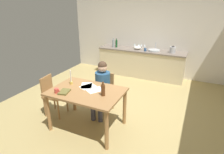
# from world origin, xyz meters

# --- Properties ---
(ground_plane) EXTENTS (5.20, 5.20, 0.04)m
(ground_plane) POSITION_xyz_m (0.00, 0.00, -0.02)
(ground_plane) COLOR tan
(wall_back) EXTENTS (5.20, 0.12, 2.60)m
(wall_back) POSITION_xyz_m (0.00, 2.60, 1.30)
(wall_back) COLOR silver
(wall_back) RESTS_ON ground
(kitchen_counter) EXTENTS (2.81, 0.64, 0.90)m
(kitchen_counter) POSITION_xyz_m (0.00, 2.24, 0.45)
(kitchen_counter) COLOR beige
(kitchen_counter) RESTS_ON ground
(dining_table) EXTENTS (1.35, 0.93, 0.80)m
(dining_table) POSITION_xyz_m (-0.11, -0.91, 0.68)
(dining_table) COLOR #9E7042
(dining_table) RESTS_ON ground
(chair_at_table) EXTENTS (0.44, 0.44, 0.87)m
(chair_at_table) POSITION_xyz_m (-0.10, -0.20, 0.49)
(chair_at_table) COLOR #9E7042
(chair_at_table) RESTS_ON ground
(person_seated) EXTENTS (0.37, 0.61, 1.19)m
(person_seated) POSITION_xyz_m (-0.08, -0.35, 0.68)
(person_seated) COLOR navy
(person_seated) RESTS_ON ground
(chair_side_empty) EXTENTS (0.44, 0.44, 0.88)m
(chair_side_empty) POSITION_xyz_m (-1.04, -0.82, 0.49)
(chair_side_empty) COLOR #9E7042
(chair_side_empty) RESTS_ON ground
(coffee_mug) EXTENTS (0.12, 0.08, 0.09)m
(coffee_mug) POSITION_xyz_m (-0.54, -1.21, 0.84)
(coffee_mug) COLOR #D84C3F
(coffee_mug) RESTS_ON dining_table
(candlestick) EXTENTS (0.06, 0.06, 0.30)m
(candlestick) POSITION_xyz_m (-0.55, -0.78, 0.88)
(candlestick) COLOR gold
(candlestick) RESTS_ON dining_table
(book_magazine) EXTENTS (0.21, 0.26, 0.03)m
(book_magazine) POSITION_xyz_m (-0.43, -1.14, 0.81)
(book_magazine) COLOR brown
(book_magazine) RESTS_ON dining_table
(paper_letter) EXTENTS (0.32, 0.36, 0.00)m
(paper_letter) POSITION_xyz_m (-0.18, -0.74, 0.80)
(paper_letter) COLOR white
(paper_letter) RESTS_ON dining_table
(paper_bill) EXTENTS (0.32, 0.36, 0.00)m
(paper_bill) POSITION_xyz_m (-0.23, -0.71, 0.80)
(paper_bill) COLOR white
(paper_bill) RESTS_ON dining_table
(paper_envelope) EXTENTS (0.34, 0.36, 0.00)m
(paper_envelope) POSITION_xyz_m (0.02, -0.82, 0.80)
(paper_envelope) COLOR white
(paper_envelope) RESTS_ON dining_table
(wine_bottle_on_table) EXTENTS (0.07, 0.07, 0.26)m
(wine_bottle_on_table) POSITION_xyz_m (0.27, -0.95, 0.91)
(wine_bottle_on_table) COLOR #593319
(wine_bottle_on_table) RESTS_ON dining_table
(sink_unit) EXTENTS (0.36, 0.36, 0.24)m
(sink_unit) POSITION_xyz_m (0.41, 2.24, 0.92)
(sink_unit) COLOR #B2B7BC
(sink_unit) RESTS_ON kitchen_counter
(bottle_oil) EXTENTS (0.08, 0.08, 0.30)m
(bottle_oil) POSITION_xyz_m (-0.97, 2.17, 1.03)
(bottle_oil) COLOR #8C999E
(bottle_oil) RESTS_ON kitchen_counter
(bottle_vinegar) EXTENTS (0.07, 0.07, 0.29)m
(bottle_vinegar) POSITION_xyz_m (-0.87, 2.21, 1.02)
(bottle_vinegar) COLOR #194C23
(bottle_vinegar) RESTS_ON kitchen_counter
(mixing_bowl) EXTENTS (0.23, 0.23, 0.10)m
(mixing_bowl) POSITION_xyz_m (-0.14, 2.23, 0.95)
(mixing_bowl) COLOR white
(mixing_bowl) RESTS_ON kitchen_counter
(stovetop_kettle) EXTENTS (0.18, 0.18, 0.22)m
(stovetop_kettle) POSITION_xyz_m (0.97, 2.24, 1.00)
(stovetop_kettle) COLOR #B7BABF
(stovetop_kettle) RESTS_ON kitchen_counter
(wine_glass_near_sink) EXTENTS (0.07, 0.07, 0.15)m
(wine_glass_near_sink) POSITION_xyz_m (0.06, 2.39, 1.01)
(wine_glass_near_sink) COLOR silver
(wine_glass_near_sink) RESTS_ON kitchen_counter
(wine_glass_by_kettle) EXTENTS (0.07, 0.07, 0.15)m
(wine_glass_by_kettle) POSITION_xyz_m (-0.05, 2.39, 1.01)
(wine_glass_by_kettle) COLOR silver
(wine_glass_by_kettle) RESTS_ON kitchen_counter
(wine_glass_back_left) EXTENTS (0.07, 0.07, 0.15)m
(wine_glass_back_left) POSITION_xyz_m (-0.14, 2.39, 1.01)
(wine_glass_back_left) COLOR silver
(wine_glass_back_left) RESTS_ON kitchen_counter
(wine_glass_back_right) EXTENTS (0.07, 0.07, 0.15)m
(wine_glass_back_right) POSITION_xyz_m (-0.28, 2.39, 1.01)
(wine_glass_back_right) COLOR silver
(wine_glass_back_right) RESTS_ON kitchen_counter
(teacup_on_counter) EXTENTS (0.11, 0.07, 0.09)m
(teacup_on_counter) POSITION_xyz_m (0.17, 2.09, 0.95)
(teacup_on_counter) COLOR #33598C
(teacup_on_counter) RESTS_ON kitchen_counter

